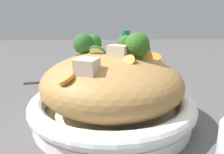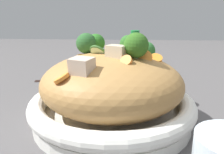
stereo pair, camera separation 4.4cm
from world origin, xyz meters
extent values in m
plane|color=#524F50|center=(0.00, 0.00, 0.00)|extent=(3.00, 3.00, 0.00)
cylinder|color=white|center=(0.00, 0.00, 0.01)|extent=(0.31, 0.31, 0.02)
torus|color=white|center=(0.00, 0.00, 0.04)|extent=(0.33, 0.33, 0.03)
ellipsoid|color=#B18046|center=(0.00, 0.00, 0.08)|extent=(0.28, 0.28, 0.12)
torus|color=#BB794A|center=(0.01, 0.00, 0.12)|extent=(0.06, 0.06, 0.02)
torus|color=#BA7845|center=(0.04, 0.06, 0.12)|extent=(0.06, 0.06, 0.01)
cone|color=#98B970|center=(-0.02, -0.04, 0.13)|extent=(0.03, 0.03, 0.02)
sphere|color=#326620|center=(-0.02, -0.04, 0.16)|extent=(0.06, 0.06, 0.05)
cone|color=#9AB772|center=(0.04, -0.03, 0.13)|extent=(0.02, 0.02, 0.02)
sphere|color=#306A29|center=(0.04, -0.03, 0.15)|extent=(0.04, 0.04, 0.04)
cone|color=#97BE72|center=(0.10, -0.07, 0.11)|extent=(0.03, 0.03, 0.01)
sphere|color=#2D6C2F|center=(0.10, -0.07, 0.13)|extent=(0.06, 0.06, 0.04)
cone|color=#97BC70|center=(0.07, 0.04, 0.13)|extent=(0.02, 0.02, 0.02)
sphere|color=#2C6F24|center=(0.07, 0.04, 0.15)|extent=(0.05, 0.05, 0.04)
cone|color=#A3C077|center=(0.05, 0.06, 0.13)|extent=(0.03, 0.02, 0.02)
sphere|color=#2C5F2C|center=(0.05, 0.06, 0.15)|extent=(0.05, 0.05, 0.04)
cone|color=#9DB679|center=(0.09, -0.04, 0.12)|extent=(0.03, 0.03, 0.01)
sphere|color=#386E23|center=(0.09, -0.04, 0.14)|extent=(0.07, 0.07, 0.05)
cylinder|color=orange|center=(0.01, -0.09, 0.13)|extent=(0.03, 0.03, 0.02)
cylinder|color=orange|center=(-0.02, -0.06, 0.14)|extent=(0.02, 0.03, 0.03)
cylinder|color=orange|center=(-0.05, -0.03, 0.14)|extent=(0.03, 0.03, 0.02)
cylinder|color=orange|center=(-0.09, 0.07, 0.11)|extent=(0.03, 0.03, 0.02)
cylinder|color=beige|center=(0.07, -0.02, 0.13)|extent=(0.05, 0.05, 0.03)
torus|color=#2E6835|center=(0.07, -0.02, 0.13)|extent=(0.06, 0.06, 0.03)
cylinder|color=beige|center=(0.01, 0.03, 0.14)|extent=(0.04, 0.04, 0.03)
torus|color=#3A682D|center=(0.01, 0.03, 0.14)|extent=(0.04, 0.05, 0.03)
cylinder|color=beige|center=(0.10, 0.02, 0.12)|extent=(0.04, 0.04, 0.03)
torus|color=#30662C|center=(0.10, 0.02, 0.12)|extent=(0.05, 0.05, 0.03)
cube|color=beige|center=(0.08, -0.04, 0.13)|extent=(0.04, 0.04, 0.03)
cube|color=beige|center=(-0.08, 0.04, 0.13)|extent=(0.04, 0.04, 0.03)
cube|color=beige|center=(-0.02, -0.01, 0.14)|extent=(0.04, 0.04, 0.03)
cylinder|color=black|center=(0.28, -0.05, 0.06)|extent=(0.05, 0.05, 0.13)
cylinder|color=black|center=(0.28, -0.05, 0.14)|extent=(0.02, 0.02, 0.02)
cylinder|color=#1E7F38|center=(0.28, -0.05, 0.16)|extent=(0.03, 0.03, 0.01)
cylinder|color=black|center=(0.28, 0.16, 0.00)|extent=(0.05, 0.21, 0.01)
cylinder|color=black|center=(0.27, 0.16, 0.00)|extent=(0.05, 0.21, 0.01)
camera|label=1|loc=(-0.42, 0.02, 0.21)|focal=35.90mm
camera|label=2|loc=(-0.42, -0.03, 0.21)|focal=35.90mm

